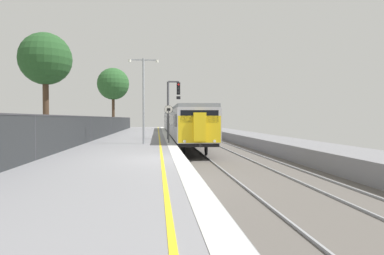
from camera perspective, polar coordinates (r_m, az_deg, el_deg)
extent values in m
cube|color=gray|center=(14.80, -13.37, -7.09)|extent=(6.40, 110.00, 1.00)
cube|color=silver|center=(14.63, -2.00, -5.15)|extent=(0.60, 110.00, 0.01)
cube|color=yellow|center=(14.60, -4.95, -5.17)|extent=(0.12, 110.00, 0.01)
cube|color=#56514C|center=(16.24, 19.12, -8.51)|extent=(11.00, 110.00, 0.20)
cube|color=gray|center=(14.87, 1.83, -8.80)|extent=(0.07, 110.00, 0.08)
cube|color=gray|center=(15.13, 7.28, -8.64)|extent=(0.07, 110.00, 0.08)
cube|color=gray|center=(15.90, 16.42, -8.19)|extent=(0.07, 110.00, 0.08)
cube|color=gray|center=(16.49, 21.09, -7.88)|extent=(0.07, 110.00, 0.08)
cube|color=#B7B7BC|center=(31.29, -0.90, 0.71)|extent=(2.80, 19.27, 2.30)
cube|color=black|center=(31.33, -0.90, -1.63)|extent=(2.64, 18.67, 0.25)
cube|color=gray|center=(31.30, -0.90, 3.03)|extent=(2.68, 19.27, 0.24)
cube|color=black|center=(31.20, -3.49, 1.25)|extent=(0.02, 17.67, 0.84)
cube|color=silver|center=(26.39, -3.08, 0.34)|extent=(0.03, 1.10, 1.90)
cube|color=silver|center=(36.02, -3.80, 0.65)|extent=(0.03, 1.10, 1.90)
cylinder|color=black|center=(24.31, -1.33, -3.70)|extent=(0.12, 0.84, 0.84)
cylinder|color=black|center=(24.48, 2.32, -3.66)|extent=(0.12, 0.84, 0.84)
cylinder|color=black|center=(38.32, -2.96, -1.80)|extent=(0.12, 0.84, 0.84)
cylinder|color=black|center=(38.43, -0.63, -1.79)|extent=(0.12, 0.84, 0.84)
cube|color=#B7B7BC|center=(51.12, -2.79, 1.01)|extent=(2.80, 19.27, 2.30)
cube|color=black|center=(51.15, -2.79, -0.42)|extent=(2.64, 18.67, 0.25)
cube|color=gray|center=(51.12, -2.79, 2.43)|extent=(2.68, 19.27, 0.24)
cube|color=black|center=(51.06, -4.38, 1.34)|extent=(0.02, 17.67, 0.84)
cube|color=silver|center=(46.25, -4.23, 0.83)|extent=(0.03, 1.10, 1.90)
cube|color=silver|center=(55.88, -4.50, 0.94)|extent=(0.03, 1.10, 1.90)
cylinder|color=black|center=(44.11, -3.33, -1.37)|extent=(0.12, 0.84, 0.84)
cylinder|color=black|center=(44.20, -1.31, -1.36)|extent=(0.12, 0.84, 0.84)
cylinder|color=black|center=(58.16, -3.92, -0.68)|extent=(0.12, 0.84, 0.84)
cylinder|color=black|center=(58.23, -2.38, -0.68)|extent=(0.12, 0.84, 0.84)
cube|color=yellow|center=(21.75, 1.24, -0.29)|extent=(2.70, 0.10, 1.70)
cube|color=black|center=(21.73, 1.25, 1.81)|extent=(2.40, 0.08, 0.80)
cube|color=yellow|center=(21.61, 1.29, 0.09)|extent=(0.80, 0.24, 1.80)
cylinder|color=white|center=(21.63, -1.24, -2.29)|extent=(0.18, 0.06, 0.18)
cylinder|color=white|center=(21.87, 3.73, -2.26)|extent=(0.18, 0.06, 0.18)
cylinder|color=black|center=(21.52, 1.33, -2.98)|extent=(0.20, 0.35, 0.20)
cube|color=black|center=(51.13, -2.79, 2.71)|extent=(0.60, 0.90, 0.20)
cylinder|color=#47474C|center=(28.44, -3.95, 2.80)|extent=(0.18, 0.18, 4.70)
cube|color=#47474C|center=(28.61, -3.05, 7.51)|extent=(0.90, 0.12, 0.12)
cube|color=black|center=(28.57, -2.24, 6.41)|extent=(0.28, 0.20, 1.00)
cylinder|color=red|center=(28.48, -2.23, 7.07)|extent=(0.16, 0.04, 0.16)
cylinder|color=black|center=(28.46, -2.23, 6.43)|extent=(0.16, 0.04, 0.16)
cylinder|color=black|center=(28.43, -2.23, 5.79)|extent=(0.16, 0.04, 0.16)
cube|color=black|center=(28.52, -2.24, 4.91)|extent=(0.32, 0.16, 0.24)
cylinder|color=#59595B|center=(24.10, -3.86, 0.14)|extent=(0.08, 0.08, 2.26)
cylinder|color=black|center=(24.10, -3.86, 2.97)|extent=(0.59, 0.02, 0.59)
cylinder|color=silver|center=(24.09, -3.86, 2.97)|extent=(0.56, 0.02, 0.56)
cube|color=black|center=(24.08, -3.86, 2.97)|extent=(0.24, 0.01, 0.18)
cylinder|color=#93999E|center=(23.44, -7.96, 4.29)|extent=(0.14, 0.14, 5.70)
cube|color=#93999E|center=(23.73, -6.88, 10.94)|extent=(0.90, 0.08, 0.08)
cylinder|color=silver|center=(23.71, -5.77, 10.75)|extent=(0.20, 0.20, 0.18)
cube|color=#93999E|center=(23.76, -9.09, 10.92)|extent=(0.90, 0.08, 0.08)
cylinder|color=silver|center=(23.78, -10.19, 10.71)|extent=(0.20, 0.20, 0.18)
cube|color=#282B2D|center=(15.33, -24.40, -1.54)|extent=(0.03, 99.00, 1.84)
cube|color=#38383D|center=(15.31, -24.44, 1.90)|extent=(0.06, 99.00, 0.06)
cylinder|color=#38383D|center=(15.33, -24.40, -1.54)|extent=(0.07, 0.07, 1.84)
cylinder|color=#38383D|center=(26.66, -16.35, -0.24)|extent=(0.07, 0.07, 1.84)
cylinder|color=#38383D|center=(38.20, -13.13, 0.29)|extent=(0.07, 0.07, 1.84)
cylinder|color=#38383D|center=(49.81, -11.41, 0.57)|extent=(0.07, 0.07, 1.84)
cylinder|color=#38383D|center=(61.46, -10.34, 0.74)|extent=(0.07, 0.07, 1.84)
cylinder|color=#473323|center=(53.77, -12.80, 2.63)|extent=(0.43, 0.43, 5.61)
sphere|color=#285628|center=(54.01, -12.82, 7.01)|extent=(4.78, 4.78, 4.78)
sphere|color=#285628|center=(53.49, -12.84, 6.42)|extent=(2.97, 2.97, 2.97)
cylinder|color=#473323|center=(24.77, -22.87, 2.85)|extent=(0.39, 0.39, 4.67)
sphere|color=#234C23|center=(25.06, -22.94, 10.35)|extent=(3.40, 3.40, 3.40)
sphere|color=#234C23|center=(25.55, -22.93, 9.22)|extent=(2.23, 2.23, 2.23)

